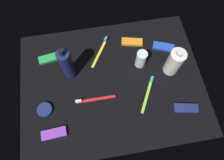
% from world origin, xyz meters
% --- Properties ---
extents(ground_plane, '(0.84, 0.64, 0.01)m').
position_xyz_m(ground_plane, '(0.00, 0.00, -0.01)').
color(ground_plane, black).
extents(lotion_bottle, '(0.06, 0.06, 0.21)m').
position_xyz_m(lotion_bottle, '(-0.18, 0.08, 0.10)').
color(lotion_bottle, '#171E51').
rests_on(lotion_bottle, ground_plane).
extents(bodywash_bottle, '(0.07, 0.07, 0.17)m').
position_xyz_m(bodywash_bottle, '(0.28, 0.02, 0.07)').
color(bodywash_bottle, silver).
rests_on(bodywash_bottle, ground_plane).
extents(deodorant_stick, '(0.05, 0.05, 0.10)m').
position_xyz_m(deodorant_stick, '(0.15, 0.07, 0.05)').
color(deodorant_stick, silver).
rests_on(deodorant_stick, ground_plane).
extents(toothbrush_red, '(0.18, 0.01, 0.02)m').
position_xyz_m(toothbrush_red, '(-0.10, -0.07, 0.01)').
color(toothbrush_red, red).
rests_on(toothbrush_red, ground_plane).
extents(toothbrush_lime, '(0.10, 0.16, 0.02)m').
position_xyz_m(toothbrush_lime, '(0.15, -0.08, 0.01)').
color(toothbrush_lime, '#8CD133').
rests_on(toothbrush_lime, ground_plane).
extents(toothbrush_yellow, '(0.11, 0.16, 0.02)m').
position_xyz_m(toothbrush_yellow, '(-0.03, 0.18, 0.01)').
color(toothbrush_yellow, yellow).
rests_on(toothbrush_yellow, ground_plane).
extents(snack_bar_blue, '(0.11, 0.08, 0.01)m').
position_xyz_m(snack_bar_blue, '(0.28, 0.14, 0.01)').
color(snack_bar_blue, blue).
rests_on(snack_bar_blue, ground_plane).
extents(snack_bar_green, '(0.11, 0.05, 0.01)m').
position_xyz_m(snack_bar_green, '(-0.28, 0.17, 0.01)').
color(snack_bar_green, green).
rests_on(snack_bar_green, ground_plane).
extents(snack_bar_orange, '(0.11, 0.06, 0.01)m').
position_xyz_m(snack_bar_orange, '(0.14, 0.20, 0.01)').
color(snack_bar_orange, orange).
rests_on(snack_bar_orange, ground_plane).
extents(snack_bar_navy, '(0.11, 0.06, 0.01)m').
position_xyz_m(snack_bar_navy, '(0.30, -0.18, 0.01)').
color(snack_bar_navy, navy).
rests_on(snack_bar_navy, ground_plane).
extents(snack_bar_purple, '(0.11, 0.05, 0.01)m').
position_xyz_m(snack_bar_purple, '(-0.28, -0.19, 0.01)').
color(snack_bar_purple, purple).
rests_on(snack_bar_purple, ground_plane).
extents(cream_tin_left, '(0.07, 0.07, 0.02)m').
position_xyz_m(cream_tin_left, '(-0.31, -0.08, 0.01)').
color(cream_tin_left, navy).
rests_on(cream_tin_left, ground_plane).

